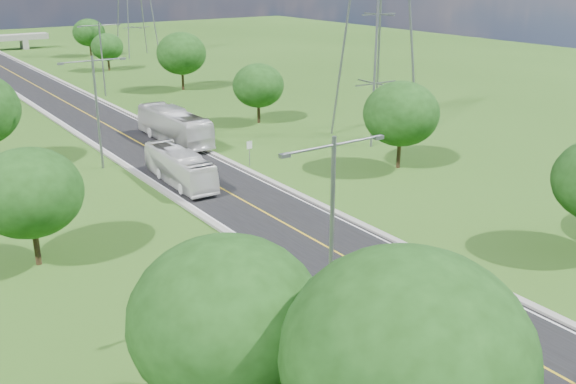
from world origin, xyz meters
The scene contains 19 objects.
ground centered at (0.00, 60.00, 0.00)m, with size 260.00×260.00×0.00m, color #2A4D15.
road centered at (0.00, 66.00, 0.03)m, with size 8.00×150.00×0.06m, color black.
curb_left centered at (-4.25, 66.00, 0.11)m, with size 0.50×150.00×0.22m, color gray.
curb_right centered at (4.25, 66.00, 0.11)m, with size 0.50×150.00×0.22m, color gray.
speed_limit_sign centered at (5.20, 37.98, 1.60)m, with size 0.55×0.09×2.40m.
streetlight_near_left centered at (-6.00, 12.00, 5.94)m, with size 5.90×0.25×10.00m.
streetlight_mid_left centered at (-6.00, 45.00, 5.94)m, with size 5.90×0.25×10.00m.
streetlight_far_right centered at (6.00, 78.00, 5.94)m, with size 5.90×0.25×10.00m.
power_tower_near centered at (22.00, 40.00, 14.01)m, with size 9.00×6.40×28.00m.
tree_la centered at (-14.00, 8.00, 5.27)m, with size 7.14×7.14×8.30m.
tree_lb centered at (-16.00, 28.00, 4.64)m, with size 6.30×6.30×7.33m.
tree_lf centered at (-11.00, 2.00, 5.89)m, with size 7.98×7.98×9.28m.
tree_rb centered at (16.00, 30.00, 4.95)m, with size 6.72×6.72×7.82m.
tree_rc centered at (15.00, 52.00, 4.33)m, with size 5.88×5.88×6.84m.
tree_rd centered at (17.00, 76.00, 5.27)m, with size 7.14×7.14×8.30m.
tree_re centered at (14.50, 100.00, 4.02)m, with size 5.46×5.46×6.35m.
tree_rf centered at (18.00, 120.00, 4.64)m, with size 6.30×6.30×7.33m.
bus_outbound centered at (3.13, 49.34, 1.77)m, with size 2.88×12.30×3.43m, color silver.
bus_inbound centered at (-2.15, 37.08, 1.47)m, with size 2.37×10.13×2.82m, color white.
Camera 1 is at (-23.64, -9.86, 17.27)m, focal length 40.00 mm.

